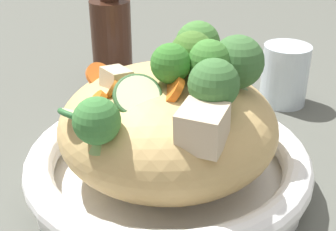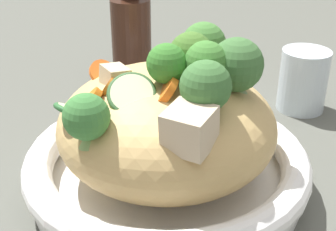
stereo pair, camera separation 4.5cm
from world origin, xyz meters
The scene contains 9 objects.
ground_plane centered at (0.00, 0.00, 0.00)m, with size 3.00×3.00×0.00m, color #52544C.
serving_bowl centered at (0.00, 0.00, 0.02)m, with size 0.28×0.28×0.05m.
noodle_heap centered at (0.00, 0.00, 0.07)m, with size 0.21×0.21×0.11m.
broccoli_florets centered at (-0.01, -0.02, 0.13)m, with size 0.18×0.18×0.08m.
carrot_coins centered at (-0.02, 0.05, 0.12)m, with size 0.10×0.09×0.04m.
zucchini_slices centered at (-0.03, 0.05, 0.11)m, with size 0.05×0.10×0.05m.
chicken_chunks centered at (-0.05, -0.01, 0.12)m, with size 0.13×0.11×0.05m.
soy_sauce_bottle centered at (0.26, 0.05, 0.07)m, with size 0.06×0.06×0.17m.
drinking_glass centered at (0.18, -0.18, 0.04)m, with size 0.06×0.06×0.08m.
Camera 1 is at (-0.40, 0.05, 0.29)m, focal length 50.52 mm.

